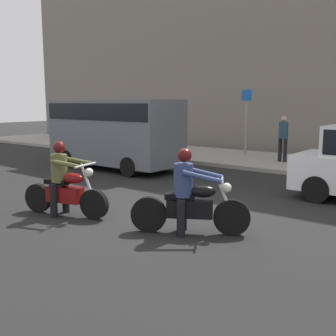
# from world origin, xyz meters

# --- Properties ---
(ground_plane) EXTENTS (80.00, 80.00, 0.00)m
(ground_plane) POSITION_xyz_m (0.00, 0.00, 0.00)
(ground_plane) COLOR black
(sidewalk_slab) EXTENTS (40.00, 4.40, 0.14)m
(sidewalk_slab) POSITION_xyz_m (0.00, 8.00, 0.07)
(sidewalk_slab) COLOR #99968E
(sidewalk_slab) RESTS_ON ground_plane
(motorcycle_with_rider_denim_blue) EXTENTS (1.89, 1.21, 1.55)m
(motorcycle_with_rider_denim_blue) POSITION_xyz_m (0.95, -1.02, 0.63)
(motorcycle_with_rider_denim_blue) COLOR black
(motorcycle_with_rider_denim_blue) RESTS_ON ground_plane
(motorcycle_with_rider_olive) EXTENTS (1.99, 0.81, 1.55)m
(motorcycle_with_rider_olive) POSITION_xyz_m (-1.77, -1.66, 0.64)
(motorcycle_with_rider_olive) COLOR black
(motorcycle_with_rider_olive) RESTS_ON ground_plane
(parked_van_slate_gray) EXTENTS (4.97, 1.96, 2.43)m
(parked_van_slate_gray) POSITION_xyz_m (-5.35, 3.26, 1.41)
(parked_van_slate_gray) COLOR slate
(parked_van_slate_gray) RESTS_ON ground_plane
(street_sign_post) EXTENTS (0.44, 0.08, 2.74)m
(street_sign_post) POSITION_xyz_m (-2.98, 8.51, 1.79)
(street_sign_post) COLOR gray
(street_sign_post) RESTS_ON sidewalk_slab
(pedestrian_bystander) EXTENTS (0.34, 0.34, 1.69)m
(pedestrian_bystander) POSITION_xyz_m (-1.01, 7.72, 1.13)
(pedestrian_bystander) COLOR black
(pedestrian_bystander) RESTS_ON sidewalk_slab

